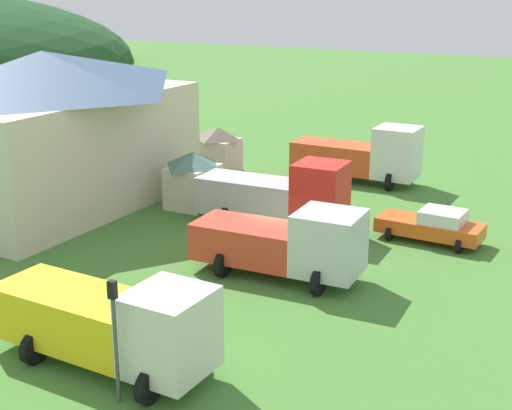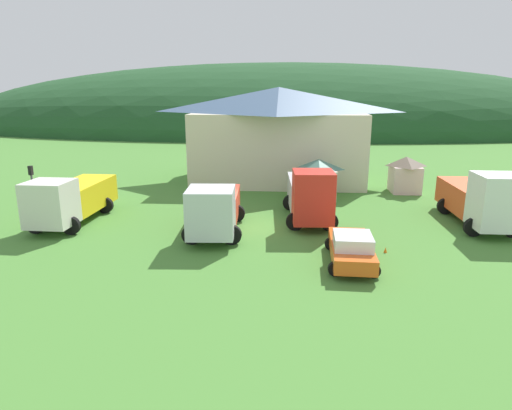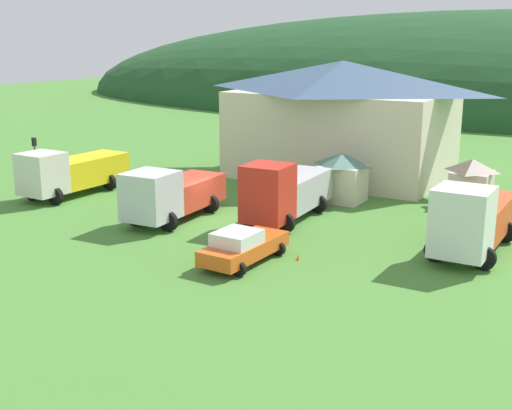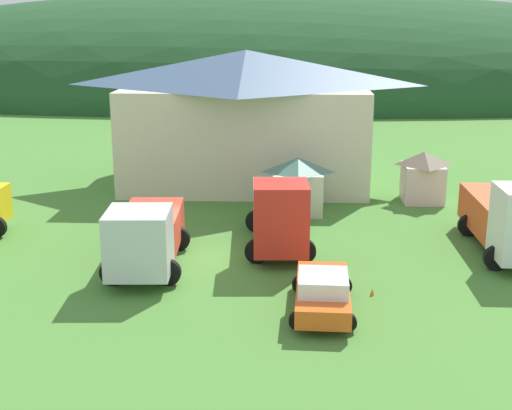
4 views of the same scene
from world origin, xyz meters
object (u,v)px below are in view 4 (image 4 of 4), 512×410
object	(u,v)px
play_shed_cream	(298,185)
crane_truck_red	(279,212)
depot_building	(246,115)
heavy_rig_white	(510,218)
play_shed_pink	(423,176)
traffic_cone_near_pickup	(372,295)
service_pickup_orange	(323,291)
tow_truck_silver	(146,234)

from	to	relation	value
play_shed_cream	crane_truck_red	size ratio (longest dim) A/B	0.40
depot_building	heavy_rig_white	bearing A→B (deg)	-47.16
play_shed_pink	traffic_cone_near_pickup	size ratio (longest dim) A/B	5.03
play_shed_pink	service_pickup_orange	size ratio (longest dim) A/B	0.59
play_shed_pink	traffic_cone_near_pickup	distance (m)	15.36
play_shed_pink	crane_truck_red	distance (m)	12.23
service_pickup_orange	play_shed_cream	bearing A→B (deg)	-174.51
depot_building	play_shed_cream	bearing A→B (deg)	-65.98
play_shed_pink	service_pickup_orange	distance (m)	17.57
heavy_rig_white	traffic_cone_near_pickup	distance (m)	8.69
heavy_rig_white	play_shed_cream	bearing A→B (deg)	-123.93
crane_truck_red	heavy_rig_white	world-z (taller)	heavy_rig_white
crane_truck_red	play_shed_cream	bearing A→B (deg)	167.86
heavy_rig_white	traffic_cone_near_pickup	bearing A→B (deg)	-52.59
depot_building	traffic_cone_near_pickup	world-z (taller)	depot_building
depot_building	play_shed_cream	distance (m)	8.58
tow_truck_silver	traffic_cone_near_pickup	xyz separation A→B (m)	(9.47, -2.45, -1.61)
heavy_rig_white	service_pickup_orange	xyz separation A→B (m)	(-8.83, -6.83, -0.94)
play_shed_cream	crane_truck_red	world-z (taller)	crane_truck_red
tow_truck_silver	heavy_rig_white	world-z (taller)	heavy_rig_white
play_shed_pink	tow_truck_silver	distance (m)	18.56
depot_building	play_shed_pink	distance (m)	11.97
play_shed_pink	crane_truck_red	size ratio (longest dim) A/B	0.38
heavy_rig_white	service_pickup_orange	bearing A→B (deg)	-52.08
play_shed_cream	heavy_rig_white	size ratio (longest dim) A/B	0.39
play_shed_pink	tow_truck_silver	xyz separation A→B (m)	(-14.04, -12.13, 0.06)
service_pickup_orange	traffic_cone_near_pickup	xyz separation A→B (m)	(2.05, 1.68, -0.83)
play_shed_cream	play_shed_pink	size ratio (longest dim) A/B	1.05
depot_building	traffic_cone_near_pickup	xyz separation A→B (m)	(6.14, -19.08, -4.42)
heavy_rig_white	depot_building	bearing A→B (deg)	-136.95
crane_truck_red	service_pickup_orange	world-z (taller)	crane_truck_red
tow_truck_silver	play_shed_pink	bearing A→B (deg)	127.71
depot_building	service_pickup_orange	world-z (taller)	depot_building
depot_building	play_shed_cream	world-z (taller)	depot_building
crane_truck_red	heavy_rig_white	xyz separation A→B (m)	(10.58, -0.52, -0.00)
crane_truck_red	tow_truck_silver	bearing A→B (deg)	-63.49
traffic_cone_near_pickup	depot_building	bearing A→B (deg)	107.84
depot_building	tow_truck_silver	xyz separation A→B (m)	(-3.33, -16.63, -2.81)
traffic_cone_near_pickup	service_pickup_orange	bearing A→B (deg)	-140.66
play_shed_cream	crane_truck_red	xyz separation A→B (m)	(-0.96, -6.00, 0.14)
traffic_cone_near_pickup	crane_truck_red	bearing A→B (deg)	123.83
play_shed_pink	heavy_rig_white	distance (m)	9.69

